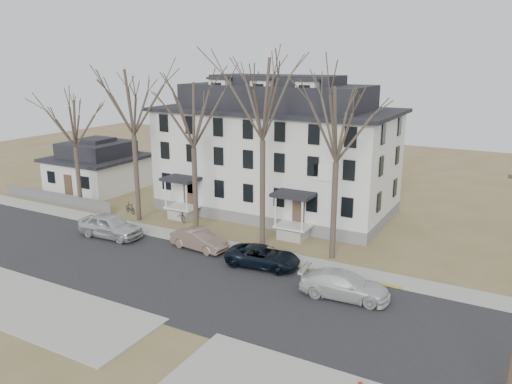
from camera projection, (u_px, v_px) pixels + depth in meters
The scene contains 19 objects.
ground at pixel (169, 293), 29.42m from camera, with size 120.00×120.00×0.00m, color olive.
main_road at pixel (189, 280), 31.11m from camera, with size 120.00×10.00×0.04m, color #27272A.
far_sidewalk at pixel (238, 249), 36.19m from camera, with size 120.00×2.00×0.08m, color #A09F97.
near_sidewalk_left at pixel (5, 297), 28.92m from camera, with size 20.00×5.00×0.08m, color #A09F97.
yellow_curb at pixel (296, 267), 33.10m from camera, with size 14.00×0.25×0.06m, color gold.
boarding_house at pixel (276, 152), 44.16m from camera, with size 20.80×12.36×12.05m.
small_house at pixel (98, 168), 52.63m from camera, with size 8.70×8.70×5.00m.
fence at pixel (56, 205), 47.24m from camera, with size 14.00×0.06×1.20m, color gray.
tree_far_left at pixel (132, 98), 40.17m from camera, with size 8.40×8.40×13.72m.
tree_mid_left at pixel (193, 111), 37.56m from camera, with size 7.80×7.80×12.74m.
tree_center at pixel (263, 93), 34.39m from camera, with size 9.00×9.00×14.70m.
tree_mid_right at pixel (338, 119), 32.21m from camera, with size 7.80×7.80×12.74m.
tree_bungalow at pixel (73, 120), 44.00m from camera, with size 6.60×6.60×10.78m.
car_silver at pixel (110, 226), 38.37m from camera, with size 2.11×5.25×1.79m, color silver.
car_tan at pixel (199, 240), 35.97m from camera, with size 1.52×4.37×1.44m, color #7A6556.
car_navy at pixel (263, 257), 32.97m from camera, with size 2.28×4.95×1.38m, color black.
car_white at pixel (345, 285), 28.69m from camera, with size 2.11×5.19×1.51m, color silver.
bicycle_left at pixel (180, 216), 42.32m from camera, with size 0.66×1.89×0.99m, color black.
bicycle_right at pixel (130, 208), 44.38m from camera, with size 0.47×1.66×0.99m, color black.
Camera 1 is at (17.46, -21.07, 13.36)m, focal length 35.00 mm.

